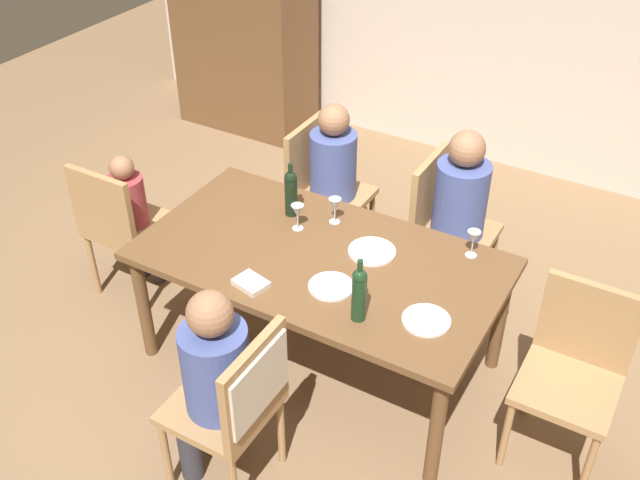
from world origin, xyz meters
The scene contains 20 objects.
ground_plane centered at (0.00, 0.00, 0.00)m, with size 10.00×10.00×0.00m, color #846647.
dining_table centered at (0.00, 0.00, 0.65)m, with size 1.85×1.02×0.72m.
chair_far_right centered at (0.33, 0.89, 0.53)m, with size 0.44×0.44×0.92m.
chair_near centered at (0.12, -0.89, 0.59)m, with size 0.46×0.44×0.92m.
chair_far_left centered at (-0.50, 0.89, 0.53)m, with size 0.44×0.44×0.92m.
chair_left_end centered at (-1.31, -0.09, 0.53)m, with size 0.44×0.44×0.92m.
chair_right_end centered at (1.31, 0.09, 0.53)m, with size 0.44×0.44×0.92m.
person_woman_host centered at (0.44, 0.89, 0.66)m, with size 0.35×0.31×1.14m.
person_man_bearded centered at (-0.03, -0.89, 0.64)m, with size 0.34×0.30×1.11m.
person_man_guest centered at (-0.39, 0.89, 0.64)m, with size 0.33×0.29×1.10m.
person_child_small centered at (-1.31, 0.02, 0.56)m, with size 0.22×0.25×0.94m.
wine_bottle_tall_green centered at (-0.33, 0.26, 0.87)m, with size 0.07×0.07×0.32m.
wine_bottle_dark_red centered at (0.39, -0.32, 0.87)m, with size 0.07×0.07×0.33m.
wine_glass_near_left centered at (-0.08, 0.31, 0.83)m, with size 0.07×0.07×0.15m.
wine_glass_centre centered at (0.66, 0.39, 0.83)m, with size 0.07×0.07×0.15m.
wine_glass_near_right centered at (-0.23, 0.15, 0.83)m, with size 0.07×0.07×0.15m.
dinner_plate_host centered at (0.67, -0.19, 0.73)m, with size 0.22×0.22×0.01m, color white.
dinner_plate_guest_left centered at (0.17, -0.19, 0.73)m, with size 0.22×0.22×0.01m, color white.
dinner_plate_guest_right centered at (0.22, 0.16, 0.73)m, with size 0.25×0.25×0.01m, color white.
folded_napkin centered at (-0.17, -0.37, 0.74)m, with size 0.16×0.12×0.03m, color beige.
Camera 1 is at (1.50, -2.60, 2.98)m, focal length 41.42 mm.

